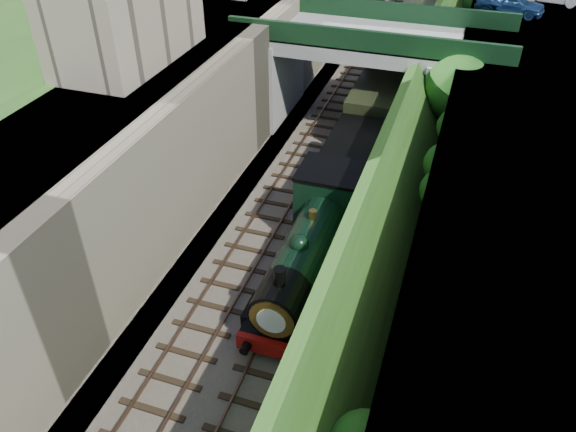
{
  "coord_description": "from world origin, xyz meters",
  "views": [
    {
      "loc": [
        6.15,
        -8.77,
        17.09
      ],
      "look_at": [
        0.0,
        9.5,
        2.87
      ],
      "focal_mm": 35.0,
      "sensor_mm": 36.0,
      "label": 1
    }
  ],
  "objects": [
    {
      "name": "trackbed",
      "position": [
        0.0,
        20.0,
        0.1
      ],
      "size": [
        10.0,
        90.0,
        0.2
      ],
      "primitive_type": "cube",
      "color": "#473F38",
      "rests_on": "ground"
    },
    {
      "name": "retaining_wall",
      "position": [
        -5.5,
        20.0,
        3.5
      ],
      "size": [
        1.0,
        90.0,
        7.0
      ],
      "primitive_type": "cube",
      "color": "#756B56",
      "rests_on": "ground"
    },
    {
      "name": "street_plateau_left",
      "position": [
        -9.0,
        20.0,
        3.5
      ],
      "size": [
        6.0,
        90.0,
        7.0
      ],
      "primitive_type": "cube",
      "color": "#262628",
      "rests_on": "ground"
    },
    {
      "name": "street_plateau_right",
      "position": [
        9.5,
        20.0,
        3.12
      ],
      "size": [
        8.0,
        90.0,
        6.25
      ],
      "primitive_type": "cube",
      "color": "#262628",
      "rests_on": "ground"
    },
    {
      "name": "embankment_slope",
      "position": [
        5.0,
        16.48,
        2.76
      ],
      "size": [
        4.36,
        90.0,
        6.36
      ],
      "color": "#1E4714",
      "rests_on": "ground"
    },
    {
      "name": "track_left",
      "position": [
        -2.0,
        20.0,
        0.25
      ],
      "size": [
        2.5,
        90.0,
        0.2
      ],
      "color": "black",
      "rests_on": "trackbed"
    },
    {
      "name": "track_right",
      "position": [
        1.2,
        20.0,
        0.25
      ],
      "size": [
        2.5,
        90.0,
        0.2
      ],
      "color": "black",
      "rests_on": "trackbed"
    },
    {
      "name": "road_bridge",
      "position": [
        0.94,
        24.0,
        4.08
      ],
      "size": [
        16.0,
        6.4,
        7.25
      ],
      "color": "gray",
      "rests_on": "ground"
    },
    {
      "name": "building_near",
      "position": [
        -9.5,
        14.0,
        9.0
      ],
      "size": [
        4.0,
        8.0,
        4.0
      ],
      "primitive_type": "cube",
      "color": "gray",
      "rests_on": "street_plateau_left"
    },
    {
      "name": "tree",
      "position": [
        5.91,
        20.95,
        4.65
      ],
      "size": [
        3.6,
        3.8,
        6.6
      ],
      "color": "black",
      "rests_on": "ground"
    },
    {
      "name": "car_blue",
      "position": [
        7.83,
        30.14,
        6.96
      ],
      "size": [
        4.41,
        2.44,
        1.42
      ],
      "primitive_type": "imported",
      "rotation": [
        0.0,
        0.0,
        1.38
      ],
      "color": "navy",
      "rests_on": "street_plateau_right"
    },
    {
      "name": "locomotive",
      "position": [
        1.2,
        8.94,
        1.89
      ],
      "size": [
        3.1,
        10.22,
        3.83
      ],
      "color": "black",
      "rests_on": "trackbed"
    },
    {
      "name": "tender",
      "position": [
        1.2,
        16.31,
        1.62
      ],
      "size": [
        2.7,
        6.0,
        3.05
      ],
      "color": "black",
      "rests_on": "trackbed"
    },
    {
      "name": "coach_front",
      "position": [
        1.2,
        28.91,
        2.05
      ],
      "size": [
        2.9,
        18.0,
        3.7
      ],
      "color": "black",
      "rests_on": "trackbed"
    }
  ]
}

